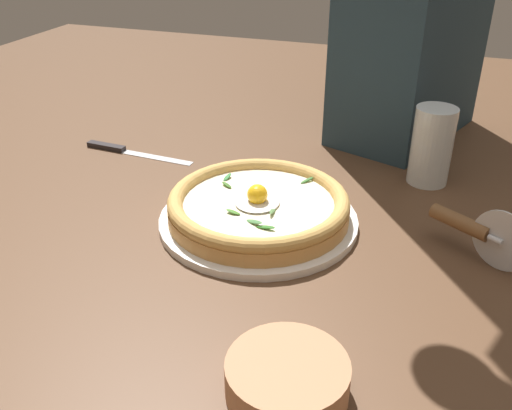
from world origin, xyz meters
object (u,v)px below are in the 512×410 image
object	(u,v)px
side_bowl	(287,378)
drinking_glass	(431,151)
table_knife	(123,150)
pizza	(256,205)
pizza_cutter	(474,229)

from	to	relation	value
side_bowl	drinking_glass	xyz separation A→B (m)	(0.55, -0.10, 0.04)
side_bowl	table_knife	bearing A→B (deg)	44.78
pizza	pizza_cutter	world-z (taller)	pizza_cutter
pizza	pizza_cutter	distance (m)	0.32
pizza	table_knife	size ratio (longest dim) A/B	1.18
pizza	side_bowl	bearing A→B (deg)	-155.48
table_knife	drinking_glass	world-z (taller)	drinking_glass
table_knife	pizza_cutter	bearing A→B (deg)	-103.55
pizza_cutter	table_knife	size ratio (longest dim) A/B	0.58
pizza	drinking_glass	bearing A→B (deg)	-45.35
drinking_glass	pizza_cutter	bearing A→B (deg)	-160.92
pizza_cutter	table_knife	bearing A→B (deg)	76.45
pizza	drinking_glass	size ratio (longest dim) A/B	2.03
pizza	table_knife	distance (m)	0.38
table_knife	drinking_glass	size ratio (longest dim) A/B	1.72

